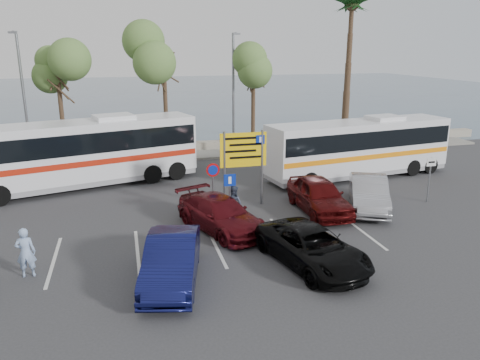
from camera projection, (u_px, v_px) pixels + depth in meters
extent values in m
plane|color=#333335|center=(239.00, 232.00, 19.06)|extent=(120.00, 120.00, 0.00)
cube|color=gray|center=(190.00, 156.00, 32.09)|extent=(44.00, 2.40, 0.15)
cube|color=gray|center=(186.00, 147.00, 33.89)|extent=(48.00, 0.80, 0.60)
plane|color=#43556C|center=(149.00, 94.00, 75.00)|extent=(140.00, 140.00, 0.00)
cylinder|color=#382619|center=(63.00, 122.00, 29.50)|extent=(0.28, 0.28, 5.04)
cylinder|color=#382619|center=(166.00, 115.00, 30.95)|extent=(0.28, 0.28, 5.60)
cylinder|color=#382619|center=(253.00, 115.00, 32.41)|extent=(0.28, 0.28, 5.18)
cylinder|color=#382619|center=(348.00, 78.00, 33.40)|extent=(0.48, 0.48, 10.00)
cylinder|color=slate|center=(24.00, 100.00, 28.25)|extent=(0.16, 0.16, 8.00)
cylinder|color=slate|center=(14.00, 32.00, 26.74)|extent=(0.12, 0.90, 0.12)
cube|color=slate|center=(12.00, 32.00, 26.29)|extent=(0.45, 0.25, 0.12)
cylinder|color=slate|center=(233.00, 95.00, 31.30)|extent=(0.16, 0.16, 8.00)
cylinder|color=slate|center=(235.00, 33.00, 29.80)|extent=(0.12, 0.90, 0.12)
cube|color=slate|center=(237.00, 34.00, 29.35)|extent=(0.45, 0.25, 0.12)
cylinder|color=slate|center=(224.00, 170.00, 21.57)|extent=(0.12, 0.12, 3.60)
cylinder|color=slate|center=(262.00, 167.00, 21.99)|extent=(0.12, 0.12, 3.60)
cube|color=yellow|center=(243.00, 150.00, 21.53)|extent=(2.20, 0.06, 1.60)
cube|color=#0C2699|center=(260.00, 140.00, 21.56)|extent=(0.42, 0.01, 0.42)
cylinder|color=slate|center=(213.00, 190.00, 20.85)|extent=(0.07, 0.07, 2.20)
cylinder|color=#B20C0C|center=(213.00, 170.00, 20.56)|extent=(0.60, 0.03, 0.60)
cylinder|color=slate|center=(230.00, 201.00, 19.45)|extent=(0.07, 0.07, 2.20)
cube|color=#0C2699|center=(230.00, 180.00, 19.19)|extent=(0.50, 0.03, 0.50)
cylinder|color=slate|center=(429.00, 180.00, 22.45)|extent=(0.07, 0.07, 2.20)
cube|color=white|center=(432.00, 162.00, 22.19)|extent=(0.50, 0.03, 0.40)
cube|color=silver|center=(82.00, 150.00, 24.65)|extent=(12.29, 5.87, 2.96)
cube|color=black|center=(81.00, 140.00, 24.51)|extent=(12.07, 5.84, 1.06)
cube|color=#AF200D|center=(83.00, 159.00, 24.78)|extent=(12.19, 5.86, 0.30)
cube|color=gray|center=(85.00, 177.00, 25.06)|extent=(12.17, 5.81, 0.55)
cube|color=silver|center=(79.00, 120.00, 24.21)|extent=(2.38, 2.11, 0.24)
cube|color=silver|center=(359.00, 145.00, 26.65)|extent=(11.31, 4.08, 2.72)
cube|color=black|center=(360.00, 137.00, 26.51)|extent=(11.10, 4.08, 0.97)
cube|color=orange|center=(359.00, 153.00, 26.77)|extent=(11.21, 4.09, 0.28)
cube|color=gray|center=(358.00, 168.00, 27.02)|extent=(11.20, 4.04, 0.51)
cube|color=silver|center=(361.00, 119.00, 26.24)|extent=(2.06, 1.75, 0.22)
imported|color=#0E1244|center=(172.00, 260.00, 14.86)|extent=(2.50, 4.77, 1.49)
imported|color=#510D13|center=(220.00, 214.00, 19.08)|extent=(3.55, 5.12, 1.38)
imported|color=#480A0A|center=(319.00, 195.00, 21.20)|extent=(1.90, 4.62, 1.57)
imported|color=black|center=(312.00, 247.00, 16.01)|extent=(3.22, 5.12, 1.32)
imported|color=#96979C|center=(369.00, 193.00, 21.61)|extent=(3.36, 4.83, 1.51)
imported|color=#92ABD5|center=(26.00, 252.00, 15.16)|extent=(0.63, 0.42, 1.69)
imported|color=#384054|center=(233.00, 205.00, 19.76)|extent=(1.02, 1.04, 1.70)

